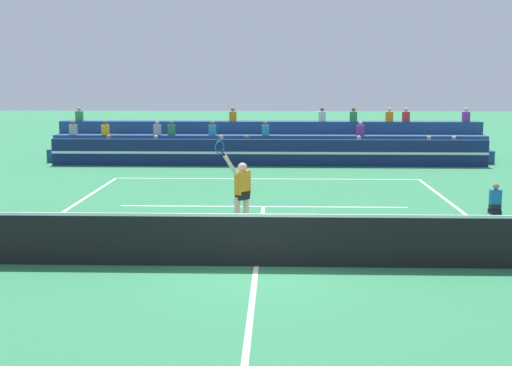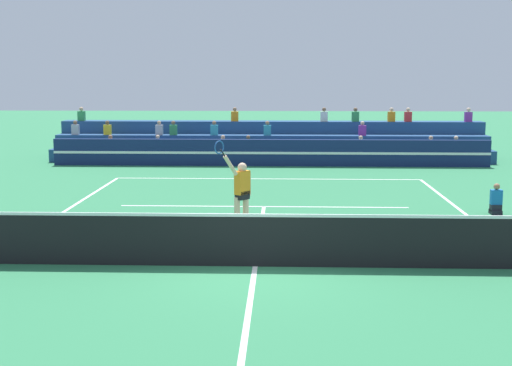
% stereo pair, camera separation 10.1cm
% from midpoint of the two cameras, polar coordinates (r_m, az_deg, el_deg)
% --- Properties ---
extents(ground_plane, '(120.00, 120.00, 0.00)m').
position_cam_midpoint_polar(ground_plane, '(14.17, 0.14, -6.69)').
color(ground_plane, '#2D7A4C').
extents(court_lines, '(11.10, 23.90, 0.01)m').
position_cam_midpoint_polar(court_lines, '(14.17, 0.14, -6.67)').
color(court_lines, white).
rests_on(court_lines, ground).
extents(tennis_net, '(12.00, 0.10, 1.10)m').
position_cam_midpoint_polar(tennis_net, '(14.03, 0.14, -4.55)').
color(tennis_net, slate).
rests_on(tennis_net, ground).
extents(sponsor_banner_wall, '(18.00, 0.26, 1.10)m').
position_cam_midpoint_polar(sponsor_banner_wall, '(29.43, 1.22, 2.44)').
color(sponsor_banner_wall, navy).
rests_on(sponsor_banner_wall, ground).
extents(bleacher_stand, '(19.05, 2.85, 2.28)m').
position_cam_midpoint_polar(bleacher_stand, '(31.94, 1.29, 3.11)').
color(bleacher_stand, navy).
rests_on(bleacher_stand, ground).
extents(ball_kid_courtside, '(0.30, 0.36, 0.84)m').
position_cam_midpoint_polar(ball_kid_courtside, '(20.36, 18.78, -1.46)').
color(ball_kid_courtside, black).
rests_on(ball_kid_courtside, ground).
extents(tennis_player, '(0.87, 1.03, 2.35)m').
position_cam_midpoint_polar(tennis_player, '(16.75, -1.01, -0.84)').
color(tennis_player, beige).
rests_on(tennis_player, ground).
extents(tennis_ball, '(0.07, 0.07, 0.07)m').
position_cam_midpoint_polar(tennis_ball, '(16.33, -1.63, -4.49)').
color(tennis_ball, '#C6DB33').
rests_on(tennis_ball, ground).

